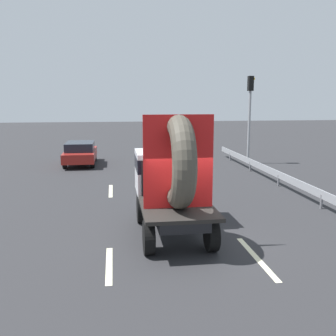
# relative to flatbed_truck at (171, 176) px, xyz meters

# --- Properties ---
(ground_plane) EXTENTS (120.00, 120.00, 0.00)m
(ground_plane) POSITION_rel_flatbed_truck_xyz_m (0.35, -1.02, -1.76)
(ground_plane) COLOR #28282B
(flatbed_truck) EXTENTS (2.02, 4.48, 3.66)m
(flatbed_truck) POSITION_rel_flatbed_truck_xyz_m (0.00, 0.00, 0.00)
(flatbed_truck) COLOR black
(flatbed_truck) RESTS_ON ground_plane
(distant_sedan) EXTENTS (1.86, 4.33, 1.41)m
(distant_sedan) POSITION_rel_flatbed_truck_xyz_m (-3.79, 13.14, -1.00)
(distant_sedan) COLOR black
(distant_sedan) RESTS_ON ground_plane
(traffic_light) EXTENTS (0.42, 0.36, 5.44)m
(traffic_light) POSITION_rel_flatbed_truck_xyz_m (6.75, 12.13, 1.82)
(traffic_light) COLOR gray
(traffic_light) RESTS_ON ground_plane
(guardrail) EXTENTS (0.10, 15.47, 0.71)m
(guardrail) POSITION_rel_flatbed_truck_xyz_m (5.93, 7.54, -1.22)
(guardrail) COLOR gray
(guardrail) RESTS_ON ground_plane
(lane_dash_left_near) EXTENTS (0.16, 2.21, 0.01)m
(lane_dash_left_near) POSITION_rel_flatbed_truck_xyz_m (-1.89, -2.23, -1.75)
(lane_dash_left_near) COLOR beige
(lane_dash_left_near) RESTS_ON ground_plane
(lane_dash_left_far) EXTENTS (0.16, 2.38, 0.01)m
(lane_dash_left_far) POSITION_rel_flatbed_truck_xyz_m (-1.89, 5.73, -1.75)
(lane_dash_left_far) COLOR beige
(lane_dash_left_far) RESTS_ON ground_plane
(lane_dash_right_near) EXTENTS (0.16, 2.83, 0.01)m
(lane_dash_right_near) POSITION_rel_flatbed_truck_xyz_m (1.89, -2.30, -1.75)
(lane_dash_right_near) COLOR beige
(lane_dash_right_near) RESTS_ON ground_plane
(lane_dash_right_far) EXTENTS (0.16, 2.18, 0.01)m
(lane_dash_right_far) POSITION_rel_flatbed_truck_xyz_m (1.89, 5.93, -1.75)
(lane_dash_right_far) COLOR beige
(lane_dash_right_far) RESTS_ON ground_plane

